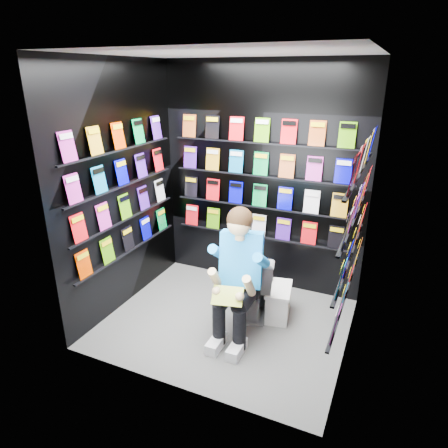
% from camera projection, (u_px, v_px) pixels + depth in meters
% --- Properties ---
extents(floor, '(2.40, 2.40, 0.00)m').
position_uv_depth(floor, '(226.00, 322.00, 4.17)').
color(floor, '#595956').
rests_on(floor, ground).
extents(ceiling, '(2.40, 2.40, 0.00)m').
position_uv_depth(ceiling, '(226.00, 52.00, 3.25)').
color(ceiling, white).
rests_on(ceiling, floor).
extents(wall_back, '(2.40, 0.04, 2.60)m').
position_uv_depth(wall_back, '(261.00, 180.00, 4.56)').
color(wall_back, black).
rests_on(wall_back, floor).
extents(wall_front, '(2.40, 0.04, 2.60)m').
position_uv_depth(wall_front, '(170.00, 244.00, 2.86)').
color(wall_front, black).
rests_on(wall_front, floor).
extents(wall_left, '(0.04, 2.00, 2.60)m').
position_uv_depth(wall_left, '(121.00, 190.00, 4.17)').
color(wall_left, black).
rests_on(wall_left, floor).
extents(wall_right, '(0.04, 2.00, 2.60)m').
position_uv_depth(wall_right, '(360.00, 223.00, 3.25)').
color(wall_right, black).
rests_on(wall_right, floor).
extents(comics_back, '(2.10, 0.06, 1.37)m').
position_uv_depth(comics_back, '(260.00, 180.00, 4.53)').
color(comics_back, '#E13D00').
rests_on(comics_back, wall_back).
extents(comics_left, '(0.06, 1.70, 1.37)m').
position_uv_depth(comics_left, '(123.00, 190.00, 4.15)').
color(comics_left, '#E13D00').
rests_on(comics_left, wall_left).
extents(comics_right, '(0.06, 1.70, 1.37)m').
position_uv_depth(comics_right, '(357.00, 222.00, 3.26)').
color(comics_right, '#E13D00').
rests_on(comics_right, wall_right).
extents(toilet, '(0.59, 0.83, 0.73)m').
position_uv_depth(toilet, '(255.00, 280.00, 4.26)').
color(toilet, silver).
rests_on(toilet, floor).
extents(longbox, '(0.30, 0.45, 0.31)m').
position_uv_depth(longbox, '(278.00, 303.00, 4.23)').
color(longbox, white).
rests_on(longbox, floor).
extents(longbox_lid, '(0.33, 0.47, 0.03)m').
position_uv_depth(longbox_lid, '(279.00, 289.00, 4.17)').
color(longbox_lid, white).
rests_on(longbox_lid, longbox).
extents(reader, '(0.71, 0.90, 1.45)m').
position_uv_depth(reader, '(242.00, 260.00, 3.79)').
color(reader, '#0377D6').
rests_on(reader, toilet).
extents(held_comic, '(0.31, 0.23, 0.12)m').
position_uv_depth(held_comic, '(228.00, 296.00, 3.56)').
color(held_comic, green).
rests_on(held_comic, reader).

